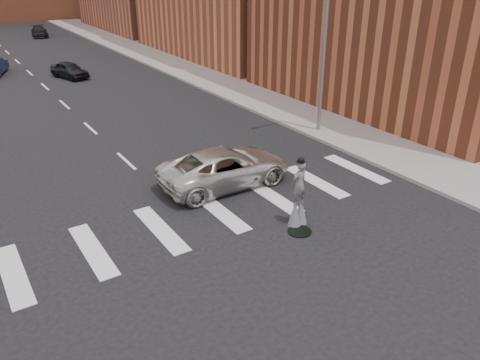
{
  "coord_description": "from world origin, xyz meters",
  "views": [
    {
      "loc": [
        -7.0,
        -13.31,
        9.23
      ],
      "look_at": [
        1.64,
        0.0,
        1.7
      ],
      "focal_mm": 35.0,
      "sensor_mm": 36.0,
      "label": 1
    }
  ],
  "objects": [
    {
      "name": "car_far",
      "position": [
        5.49,
        53.82,
        0.65
      ],
      "size": [
        2.38,
        4.69,
        1.31
      ],
      "primitive_type": "imported",
      "rotation": [
        0.0,
        0.0,
        -0.13
      ],
      "color": "black",
      "rests_on": "ground"
    },
    {
      "name": "streetlight",
      "position": [
        10.9,
        6.0,
        4.9
      ],
      "size": [
        2.05,
        0.2,
        9.0
      ],
      "color": "slate",
      "rests_on": "ground"
    },
    {
      "name": "car_near",
      "position": [
        2.54,
        27.99,
        0.68
      ],
      "size": [
        2.74,
        4.26,
        1.35
      ],
      "primitive_type": "imported",
      "rotation": [
        0.0,
        0.0,
        0.31
      ],
      "color": "black",
      "rests_on": "ground"
    },
    {
      "name": "suv_crossing",
      "position": [
        2.79,
        3.0,
        0.83
      ],
      "size": [
        6.05,
        2.87,
        1.67
      ],
      "primitive_type": "imported",
      "rotation": [
        0.0,
        0.0,
        1.55
      ],
      "color": "beige",
      "rests_on": "ground"
    },
    {
      "name": "stilt_performer",
      "position": [
        3.29,
        -1.5,
        1.09
      ],
      "size": [
        0.84,
        0.56,
        2.79
      ],
      "rotation": [
        0.0,
        0.0,
        3.27
      ],
      "color": "#382616",
      "rests_on": "ground"
    },
    {
      "name": "manhole",
      "position": [
        3.0,
        -2.0,
        0.02
      ],
      "size": [
        0.9,
        0.9,
        0.04
      ],
      "primitive_type": "cylinder",
      "color": "black",
      "rests_on": "ground"
    },
    {
      "name": "sidewalk_right",
      "position": [
        12.5,
        25.0,
        0.09
      ],
      "size": [
        5.0,
        90.0,
        0.18
      ],
      "primitive_type": "cube",
      "color": "gray",
      "rests_on": "ground"
    },
    {
      "name": "ground_plane",
      "position": [
        0.0,
        0.0,
        0.0
      ],
      "size": [
        160.0,
        160.0,
        0.0
      ],
      "primitive_type": "plane",
      "color": "black",
      "rests_on": "ground"
    }
  ]
}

